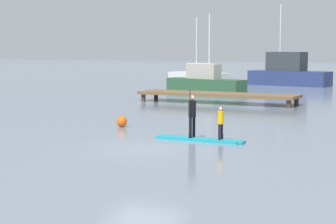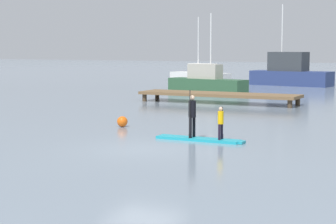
# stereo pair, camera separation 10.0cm
# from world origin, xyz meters

# --- Properties ---
(ground_plane) EXTENTS (240.00, 240.00, 0.00)m
(ground_plane) POSITION_xyz_m (0.00, 0.00, 0.00)
(ground_plane) COLOR gray
(paddleboard_near) EXTENTS (3.42, 0.62, 0.10)m
(paddleboard_near) POSITION_xyz_m (0.95, 2.58, 0.05)
(paddleboard_near) COLOR #1E9EB2
(paddleboard_near) RESTS_ON ground
(paddler_adult) EXTENTS (0.28, 0.50, 1.79)m
(paddler_adult) POSITION_xyz_m (0.64, 2.57, 1.01)
(paddler_adult) COLOR black
(paddler_adult) RESTS_ON paddleboard_near
(paddler_child_solo) EXTENTS (0.21, 0.41, 1.20)m
(paddler_child_solo) POSITION_xyz_m (1.77, 2.59, 0.77)
(paddler_child_solo) COLOR black
(paddler_child_solo) RESTS_ON paddleboard_near
(fishing_boat_green_midground) EXTENTS (6.98, 3.73, 6.47)m
(fishing_boat_green_midground) POSITION_xyz_m (-14.22, 37.24, 0.70)
(fishing_boat_green_midground) COLOR silver
(fishing_boat_green_midground) RESTS_ON ground
(motor_boat_small_navy) EXTENTS (7.02, 3.19, 6.12)m
(motor_boat_small_navy) POSITION_xyz_m (-8.87, 26.25, 0.76)
(motor_boat_small_navy) COLOR #2D5638
(motor_boat_small_navy) RESTS_ON ground
(trawler_grey_distant) EXTENTS (7.58, 3.37, 7.35)m
(trawler_grey_distant) POSITION_xyz_m (-4.77, 35.99, 1.16)
(trawler_grey_distant) COLOR navy
(trawler_grey_distant) RESTS_ON ground
(floating_dock) EXTENTS (10.11, 2.34, 0.64)m
(floating_dock) POSITION_xyz_m (-4.06, 16.83, 0.54)
(floating_dock) COLOR brown
(floating_dock) RESTS_ON ground
(mooring_buoy_near) EXTENTS (0.46, 0.46, 0.46)m
(mooring_buoy_near) POSITION_xyz_m (-3.63, 4.60, 0.23)
(mooring_buoy_near) COLOR orange
(mooring_buoy_near) RESTS_ON ground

